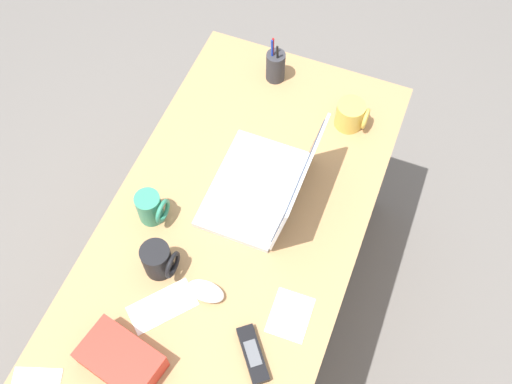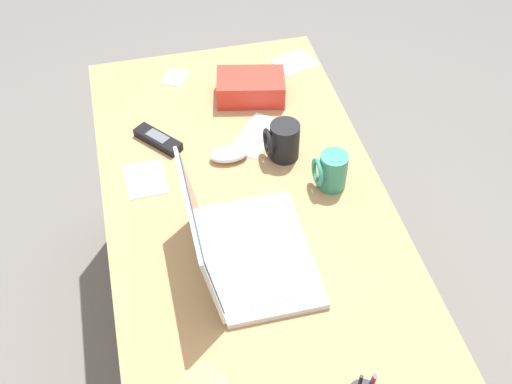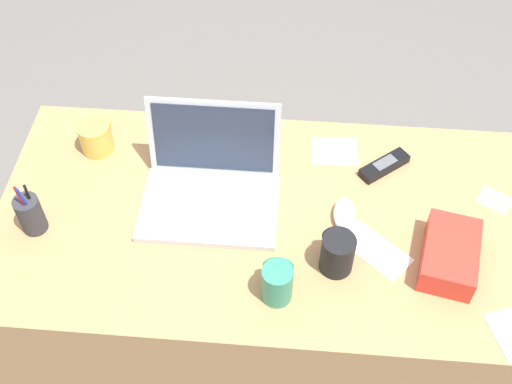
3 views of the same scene
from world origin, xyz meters
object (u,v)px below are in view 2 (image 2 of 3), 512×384
(laptop, at_px, (242,248))
(coffee_mug_spare, at_px, (283,141))
(computer_mouse, at_px, (229,154))
(coffee_mug_white, at_px, (331,171))
(cordless_phone, at_px, (158,139))
(snack_bag, at_px, (251,87))

(laptop, bearing_deg, coffee_mug_spare, -29.76)
(computer_mouse, relative_size, coffee_mug_spare, 0.97)
(computer_mouse, distance_m, coffee_mug_white, 0.28)
(coffee_mug_white, relative_size, coffee_mug_spare, 0.96)
(coffee_mug_white, height_order, cordless_phone, coffee_mug_white)
(computer_mouse, distance_m, snack_bag, 0.27)
(laptop, bearing_deg, cordless_phone, 16.77)
(cordless_phone, relative_size, snack_bag, 0.72)
(coffee_mug_white, relative_size, snack_bag, 0.52)
(coffee_mug_white, bearing_deg, laptop, 124.17)
(coffee_mug_spare, height_order, snack_bag, coffee_mug_spare)
(coffee_mug_white, bearing_deg, computer_mouse, 56.20)
(computer_mouse, xyz_separation_m, cordless_phone, (0.11, 0.18, -0.00))
(coffee_mug_white, xyz_separation_m, snack_bag, (0.40, 0.12, -0.02))
(laptop, xyz_separation_m, snack_bag, (0.59, -0.16, -0.01))
(coffee_mug_white, height_order, coffee_mug_spare, coffee_mug_spare)
(coffee_mug_white, bearing_deg, coffee_mug_spare, 33.88)
(laptop, height_order, snack_bag, laptop)
(coffee_mug_white, xyz_separation_m, cordless_phone, (0.27, 0.41, -0.04))
(coffee_mug_spare, relative_size, snack_bag, 0.54)
(snack_bag, bearing_deg, coffee_mug_spare, -174.33)
(laptop, distance_m, computer_mouse, 0.35)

